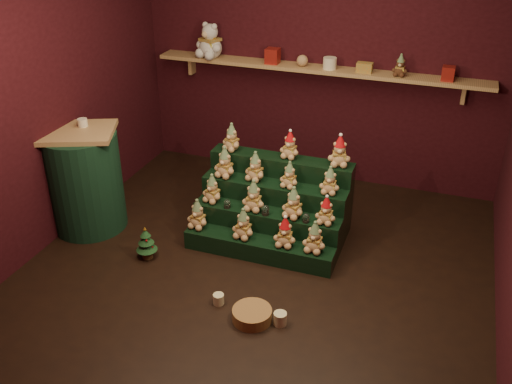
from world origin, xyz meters
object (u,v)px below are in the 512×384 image
at_px(brown_bear, 400,66).
at_px(riser_tier_front, 259,248).
at_px(snow_globe_c, 306,218).
at_px(mug_left, 219,299).
at_px(mini_christmas_tree, 146,243).
at_px(white_bear, 210,36).
at_px(side_table, 85,180).
at_px(mug_right, 280,319).
at_px(snow_globe_a, 227,204).
at_px(wicker_basket, 252,315).
at_px(snow_globe_b, 265,210).

bearing_deg(brown_bear, riser_tier_front, -115.94).
height_order(snow_globe_c, mug_left, snow_globe_c).
distance_m(mini_christmas_tree, white_bear, 2.48).
distance_m(side_table, mug_right, 2.40).
bearing_deg(mini_christmas_tree, snow_globe_c, 21.04).
xyz_separation_m(riser_tier_front, snow_globe_c, (0.39, 0.16, 0.31)).
height_order(riser_tier_front, side_table, side_table).
bearing_deg(white_bear, snow_globe_a, -41.84).
relative_size(snow_globe_a, wicker_basket, 0.27).
xyz_separation_m(snow_globe_a, snow_globe_c, (0.76, 0.00, 0.00)).
height_order(side_table, mini_christmas_tree, side_table).
distance_m(riser_tier_front, snow_globe_c, 0.53).
bearing_deg(brown_bear, mini_christmas_tree, -129.98).
height_order(snow_globe_b, white_bear, white_bear).
distance_m(snow_globe_a, mug_right, 1.32).
height_order(mini_christmas_tree, white_bear, white_bear).
relative_size(snow_globe_a, brown_bear, 0.39).
bearing_deg(wicker_basket, mug_left, 164.02).
bearing_deg(snow_globe_b, riser_tier_front, -93.15).
xyz_separation_m(mug_right, white_bear, (-1.63, 2.48, 1.51)).
bearing_deg(riser_tier_front, side_table, -178.63).
distance_m(snow_globe_a, wicker_basket, 1.22).
bearing_deg(white_bear, mug_right, -36.28).
bearing_deg(brown_bear, mug_right, -97.63).
height_order(snow_globe_c, mug_right, snow_globe_c).
bearing_deg(snow_globe_c, wicker_basket, -98.56).
height_order(riser_tier_front, snow_globe_a, snow_globe_a).
xyz_separation_m(snow_globe_c, mug_left, (-0.47, -0.90, -0.36)).
xyz_separation_m(side_table, wicker_basket, (2.01, -0.79, -0.46)).
bearing_deg(white_bear, snow_globe_c, -23.78).
bearing_deg(snow_globe_b, mug_left, -95.82).
height_order(mug_right, brown_bear, brown_bear).
xyz_separation_m(riser_tier_front, brown_bear, (0.91, 1.68, 1.34)).
bearing_deg(snow_globe_a, snow_globe_b, 0.00).
relative_size(snow_globe_a, snow_globe_c, 0.99).
xyz_separation_m(mini_christmas_tree, wicker_basket, (1.20, -0.48, -0.11)).
bearing_deg(mug_left, side_table, 157.46).
xyz_separation_m(white_bear, brown_bear, (2.07, -0.00, -0.13)).
relative_size(riser_tier_front, brown_bear, 6.51).
bearing_deg(mini_christmas_tree, white_bear, 95.80).
distance_m(snow_globe_b, mug_left, 0.98).
bearing_deg(mini_christmas_tree, snow_globe_a, 41.42).
relative_size(mug_left, brown_bear, 0.42).
bearing_deg(side_table, mug_right, -41.74).
bearing_deg(snow_globe_b, wicker_basket, -76.83).
bearing_deg(mug_left, white_bear, 114.04).
relative_size(snow_globe_c, mini_christmas_tree, 0.26).
distance_m(mini_christmas_tree, wicker_basket, 1.29).
distance_m(riser_tier_front, mug_right, 0.93).
distance_m(snow_globe_b, mini_christmas_tree, 1.12).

